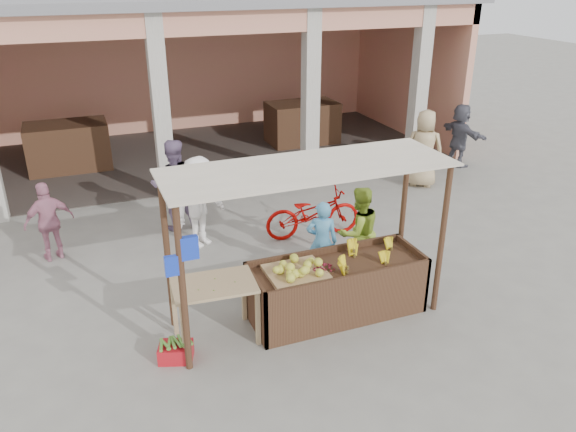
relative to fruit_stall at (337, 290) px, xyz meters
name	(u,v)px	position (x,y,z in m)	size (l,w,h in m)	color
ground	(306,320)	(-0.50, 0.00, -0.40)	(60.00, 60.00, 0.00)	slate
market_building	(177,54)	(-0.45, 8.93, 2.30)	(14.40, 6.40, 4.20)	tan
fruit_stall	(337,290)	(0.00, 0.00, 0.00)	(2.60, 0.95, 0.80)	#4B311E
stall_awning	(305,196)	(-0.51, 0.06, 1.58)	(4.09, 1.35, 2.39)	#4B311E
banana_heap	(367,254)	(0.49, 0.02, 0.50)	(1.11, 0.61, 0.20)	yellow
melon_tray	(296,268)	(-0.66, 0.01, 0.50)	(0.83, 0.72, 0.22)	tan
berry_heap	(324,267)	(-0.25, -0.06, 0.47)	(0.44, 0.36, 0.14)	maroon
side_table	(214,292)	(-1.85, 0.03, 0.36)	(1.17, 0.83, 0.91)	tan
papaya_pile	(213,277)	(-1.85, 0.03, 0.60)	(0.65, 0.37, 0.19)	#4A902F
red_crate	(176,352)	(-2.48, -0.21, -0.28)	(0.44, 0.32, 0.23)	red
plantain_bundle	(175,343)	(-2.48, -0.21, -0.14)	(0.34, 0.24, 0.07)	#518A32
produce_sacks	(318,169)	(2.08, 5.32, -0.09)	(1.02, 0.77, 0.62)	maroon
vendor_blue	(322,239)	(0.20, 0.98, 0.36)	(0.57, 0.42, 1.52)	#51A2D6
vendor_green	(359,230)	(0.84, 0.94, 0.44)	(0.80, 0.47, 1.67)	#92B430
motorcycle	(313,212)	(0.74, 2.57, 0.11)	(1.95, 0.67, 1.02)	#9B0603
shopper_a	(199,199)	(-1.35, 2.99, 0.54)	(1.20, 0.60, 1.87)	white
shopper_b	(49,219)	(-3.95, 3.42, 0.38)	(0.91, 0.49, 1.55)	#C27891
shopper_c	(424,145)	(4.27, 4.16, 0.61)	(0.98, 0.63, 2.03)	tan
shopper_d	(460,133)	(6.03, 5.11, 0.46)	(1.59, 0.65, 1.72)	#53525F
shopper_f	(174,181)	(-1.64, 3.93, 0.60)	(0.97, 0.56, 2.00)	slate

